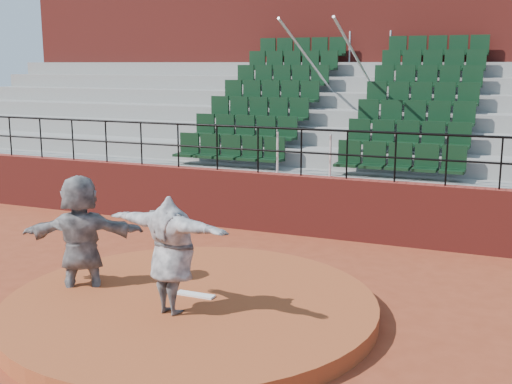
% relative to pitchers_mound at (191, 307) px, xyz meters
% --- Properties ---
extents(ground, '(90.00, 90.00, 0.00)m').
position_rel_pitchers_mound_xyz_m(ground, '(0.00, 0.00, -0.12)').
color(ground, brown).
rests_on(ground, ground).
extents(pitchers_mound, '(5.50, 5.50, 0.25)m').
position_rel_pitchers_mound_xyz_m(pitchers_mound, '(0.00, 0.00, 0.00)').
color(pitchers_mound, '#9C4623').
rests_on(pitchers_mound, ground).
extents(pitching_rubber, '(0.60, 0.15, 0.03)m').
position_rel_pitchers_mound_xyz_m(pitching_rubber, '(0.00, 0.15, 0.14)').
color(pitching_rubber, white).
rests_on(pitching_rubber, pitchers_mound).
extents(boundary_wall, '(24.00, 0.30, 1.30)m').
position_rel_pitchers_mound_xyz_m(boundary_wall, '(0.00, 5.00, 0.53)').
color(boundary_wall, maroon).
rests_on(boundary_wall, ground).
extents(wall_railing, '(24.04, 0.05, 1.03)m').
position_rel_pitchers_mound_xyz_m(wall_railing, '(0.00, 5.00, 1.90)').
color(wall_railing, black).
rests_on(wall_railing, boundary_wall).
extents(seating_deck, '(24.00, 5.97, 4.63)m').
position_rel_pitchers_mound_xyz_m(seating_deck, '(0.00, 8.65, 1.31)').
color(seating_deck, gray).
rests_on(seating_deck, ground).
extents(press_box_facade, '(24.00, 3.00, 7.10)m').
position_rel_pitchers_mound_xyz_m(press_box_facade, '(0.00, 12.60, 3.43)').
color(press_box_facade, maroon).
rests_on(press_box_facade, ground).
extents(pitcher, '(2.11, 0.92, 1.66)m').
position_rel_pitchers_mound_xyz_m(pitcher, '(0.01, -0.55, 0.96)').
color(pitcher, black).
rests_on(pitcher, pitchers_mound).
extents(fielder, '(1.94, 1.37, 2.01)m').
position_rel_pitchers_mound_xyz_m(fielder, '(-1.84, -0.10, 0.88)').
color(fielder, black).
rests_on(fielder, ground).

